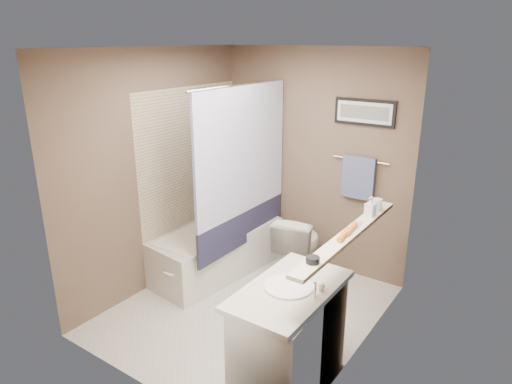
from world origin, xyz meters
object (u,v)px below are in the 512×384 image
Objects in this scene: hair_brush_back at (351,229)px; toilet at (299,245)px; candle_bowl_near at (313,260)px; hair_brush_front at (344,234)px; soap_bottle at (370,207)px; bathtub at (215,250)px; vanity at (289,342)px; glass_jar at (377,205)px.

toilet is at bearing 134.70° from hair_brush_back.
hair_brush_front reaches higher than candle_bowl_near.
toilet is 4.52× the size of soap_bottle.
toilet is 2.00m from candle_bowl_near.
candle_bowl_near reaches higher than bathtub.
hair_brush_front reaches higher than toilet.
vanity is 0.93m from hair_brush_back.
vanity is 4.09× the size of hair_brush_back.
hair_brush_front is 0.66m from glass_jar.
soap_bottle is at bearing 90.00° from hair_brush_front.
vanity is at bearing 105.57° from toilet.
vanity is 0.87m from hair_brush_front.
bathtub is 15.00× the size of glass_jar.
glass_jar is (0.00, 0.66, 0.03)m from hair_brush_front.
bathtub is 0.93m from toilet.
hair_brush_back is at bearing 90.00° from candle_bowl_near.
hair_brush_front and hair_brush_back have the same top height.
soap_bottle is (0.96, -0.60, 0.83)m from toilet.
hair_brush_back is at bearing -90.00° from glass_jar.
toilet is 1.33m from glass_jar.
bathtub is at bearing 147.07° from candle_bowl_near.
hair_brush_front is (0.96, -1.10, 0.77)m from toilet.
soap_bottle is (0.00, 0.38, 0.06)m from hair_brush_back.
vanity is at bearing -113.88° from hair_brush_front.
glass_jar is (0.00, 0.53, 0.03)m from hair_brush_back.
glass_jar reaches higher than hair_brush_front.
toilet is 1.40m from soap_bottle.
soap_bottle reaches higher than toilet.
hair_brush_back is at bearing 68.41° from vanity.
soap_bottle is (0.00, 0.50, 0.06)m from hair_brush_front.
glass_jar reaches higher than bathtub.
bathtub is 2.07m from hair_brush_back.
candle_bowl_near reaches higher than vanity.
vanity is 9.00× the size of glass_jar.
glass_jar is at bearing 6.17° from bathtub.
glass_jar reaches higher than candle_bowl_near.
hair_brush_front is 0.12m from hair_brush_back.
hair_brush_back reaches higher than bathtub.
glass_jar is at bearing 90.00° from candle_bowl_near.
hair_brush_front is at bearing -90.00° from glass_jar.
toilet is 3.31× the size of hair_brush_back.
vanity is at bearing -101.39° from soap_bottle.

